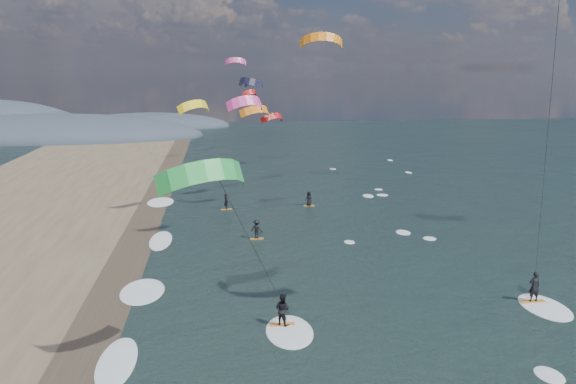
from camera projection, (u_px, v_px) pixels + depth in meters
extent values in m
cube|color=#382D23|center=(96.00, 328.00, 31.18)|extent=(3.00, 240.00, 0.00)
ellipsoid|color=#3D4756|center=(46.00, 138.00, 114.98)|extent=(64.00, 24.00, 10.00)
ellipsoid|color=#3D4756|center=(148.00, 127.00, 136.53)|extent=(40.00, 18.00, 7.00)
cube|color=orange|center=(533.00, 301.00, 34.60)|extent=(1.55, 0.46, 0.07)
imported|color=black|center=(534.00, 286.00, 34.39)|extent=(0.70, 0.47, 1.90)
ellipsoid|color=white|center=(545.00, 307.00, 33.87)|extent=(2.60, 4.20, 0.12)
cylinder|color=black|center=(546.00, 150.00, 29.32)|extent=(0.02, 0.02, 18.67)
cube|color=orange|center=(282.00, 325.00, 31.48)|extent=(1.41, 0.43, 0.07)
imported|color=black|center=(282.00, 309.00, 31.28)|extent=(1.10, 1.08, 1.79)
ellipsoid|color=white|center=(289.00, 331.00, 30.75)|extent=(2.60, 4.20, 0.12)
cylinder|color=black|center=(253.00, 247.00, 27.14)|extent=(0.02, 0.02, 11.15)
cube|color=orange|center=(257.00, 239.00, 47.38)|extent=(1.10, 0.35, 0.05)
imported|color=black|center=(257.00, 229.00, 47.20)|extent=(1.21, 1.06, 1.62)
cube|color=orange|center=(309.00, 206.00, 58.72)|extent=(1.10, 0.35, 0.05)
imported|color=black|center=(309.00, 198.00, 58.55)|extent=(0.87, 0.83, 1.50)
cube|color=orange|center=(226.00, 209.00, 57.26)|extent=(1.10, 0.35, 0.05)
imported|color=black|center=(226.00, 201.00, 57.08)|extent=(0.61, 0.70, 1.63)
ellipsoid|color=white|center=(105.00, 363.00, 27.45)|extent=(2.40, 5.40, 0.11)
ellipsoid|color=white|center=(132.00, 292.00, 36.17)|extent=(2.40, 5.40, 0.11)
ellipsoid|color=white|center=(151.00, 241.00, 46.83)|extent=(2.40, 5.40, 0.11)
ellipsoid|color=white|center=(166.00, 202.00, 60.39)|extent=(2.40, 5.40, 0.11)
ellipsoid|color=white|center=(177.00, 172.00, 77.83)|extent=(2.40, 5.40, 0.11)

